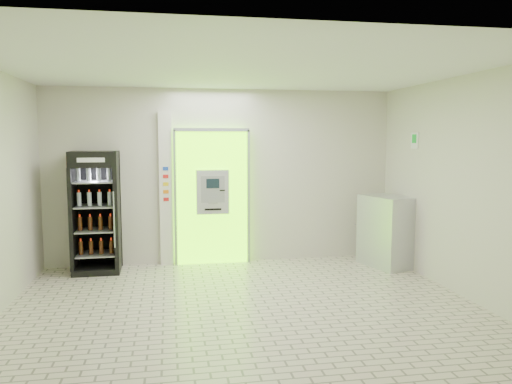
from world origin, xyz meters
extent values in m
plane|color=beige|center=(0.00, 0.00, 0.00)|extent=(6.00, 6.00, 0.00)
plane|color=beige|center=(0.00, 2.50, 1.50)|extent=(6.00, 0.00, 6.00)
plane|color=beige|center=(0.00, -2.50, 1.50)|extent=(6.00, 0.00, 6.00)
plane|color=beige|center=(3.00, 0.00, 1.50)|extent=(0.00, 5.00, 5.00)
plane|color=white|center=(0.00, 0.00, 3.00)|extent=(6.00, 6.00, 0.00)
cube|color=#6CFF00|center=(-0.20, 2.43, 1.15)|extent=(1.20, 0.12, 2.30)
cube|color=gray|center=(-0.20, 2.36, 2.30)|extent=(1.28, 0.04, 0.06)
cube|color=gray|center=(-0.83, 2.36, 1.15)|extent=(0.04, 0.04, 2.30)
cube|color=gray|center=(0.43, 2.36, 1.15)|extent=(0.04, 0.04, 2.30)
cube|color=black|center=(-0.10, 2.38, 0.50)|extent=(0.62, 0.01, 0.67)
cube|color=black|center=(-0.54, 2.38, 1.98)|extent=(0.22, 0.01, 0.18)
cube|color=#B8BBC1|center=(-0.20, 2.32, 1.25)|extent=(0.55, 0.12, 0.75)
cube|color=black|center=(-0.20, 2.25, 1.40)|extent=(0.22, 0.01, 0.16)
cube|color=gray|center=(-0.20, 2.25, 1.12)|extent=(0.16, 0.01, 0.12)
cube|color=black|center=(-0.04, 2.25, 1.28)|extent=(0.09, 0.01, 0.02)
cube|color=black|center=(-0.20, 2.25, 0.96)|extent=(0.28, 0.01, 0.03)
cube|color=silver|center=(-0.98, 2.45, 1.30)|extent=(0.22, 0.10, 2.60)
cube|color=#193FB2|center=(-0.98, 2.40, 1.65)|extent=(0.09, 0.01, 0.06)
cube|color=red|center=(-0.98, 2.40, 1.52)|extent=(0.09, 0.01, 0.06)
cube|color=yellow|center=(-0.98, 2.40, 1.39)|extent=(0.09, 0.01, 0.06)
cube|color=orange|center=(-0.98, 2.40, 1.26)|extent=(0.09, 0.01, 0.06)
cube|color=red|center=(-0.98, 2.40, 1.13)|extent=(0.09, 0.01, 0.06)
cube|color=black|center=(-2.10, 2.16, 0.98)|extent=(0.75, 0.68, 1.95)
cube|color=black|center=(-2.10, 2.47, 0.98)|extent=(0.73, 0.07, 1.95)
cube|color=#A91E09|center=(-2.10, 1.83, 1.83)|extent=(0.72, 0.02, 0.23)
cube|color=white|center=(-2.10, 1.82, 1.83)|extent=(0.41, 0.01, 0.07)
cube|color=black|center=(-2.10, 2.16, 0.05)|extent=(0.75, 0.68, 0.10)
cylinder|color=gray|center=(-1.78, 1.81, 0.90)|extent=(0.02, 0.02, 0.88)
cube|color=gray|center=(-2.10, 2.16, 0.29)|extent=(0.63, 0.58, 0.02)
cube|color=gray|center=(-2.10, 2.16, 0.68)|extent=(0.63, 0.58, 0.02)
cube|color=gray|center=(-2.10, 2.16, 1.07)|extent=(0.63, 0.58, 0.02)
cube|color=gray|center=(-2.10, 2.16, 1.46)|extent=(0.63, 0.58, 0.02)
cube|color=#B8BBC1|center=(2.69, 1.69, 0.60)|extent=(0.82, 1.03, 1.19)
cube|color=gray|center=(2.39, 1.69, 0.66)|extent=(0.25, 0.84, 0.01)
cube|color=white|center=(2.99, 1.40, 2.12)|extent=(0.02, 0.22, 0.26)
cube|color=#0B821F|center=(2.98, 1.40, 2.15)|extent=(0.00, 0.14, 0.14)
camera|label=1|loc=(-0.93, -6.10, 2.13)|focal=35.00mm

